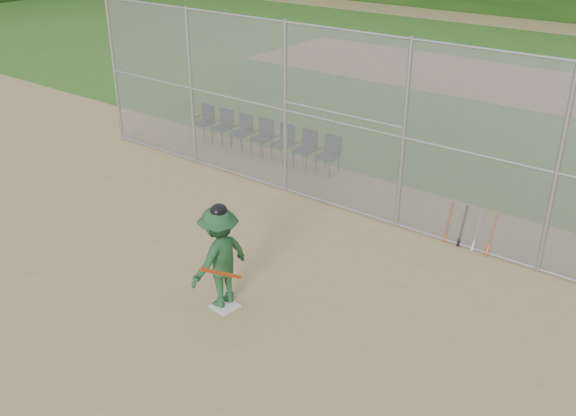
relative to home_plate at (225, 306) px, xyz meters
The scene contains 14 objects.
ground 0.57m from the home_plate, 102.52° to the right, with size 100.00×100.00×0.00m, color tan.
grass_strip 17.44m from the home_plate, 90.41° to the left, with size 100.00×100.00×0.00m, color #2D5B1B.
dirt_patch_far 17.44m from the home_plate, 90.41° to the left, with size 24.00×24.00×0.00m, color tan.
backstop_fence 4.90m from the home_plate, 91.61° to the left, with size 16.09×0.09×4.00m.
home_plate is the anchor object (origin of this frame).
batter_at_plate 0.92m from the home_plate, 157.52° to the left, with size 0.89×1.39×1.91m.
spare_bats 5.17m from the home_plate, 61.75° to the left, with size 0.96×0.36×0.84m.
chair_0 8.70m from the home_plate, 136.65° to the left, with size 0.54×0.52×0.96m, color black, non-canonical shape.
chair_1 8.18m from the home_plate, 133.15° to the left, with size 0.54×0.52×0.96m, color black, non-canonical shape.
chair_2 7.71m from the home_plate, 129.20° to the left, with size 0.54×0.52×0.96m, color black, non-canonical shape.
chair_3 7.27m from the home_plate, 124.75° to the left, with size 0.54×0.52×0.96m, color black, non-canonical shape.
chair_4 6.88m from the home_plate, 119.76° to the left, with size 0.54×0.52×0.96m, color black, non-canonical shape.
chair_5 6.55m from the home_plate, 114.22° to the left, with size 0.54×0.52×0.96m, color black, non-canonical shape.
chair_6 6.29m from the home_plate, 108.16° to the left, with size 0.54×0.52×0.96m, color black, non-canonical shape.
Camera 1 is at (6.57, -6.05, 6.34)m, focal length 40.00 mm.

